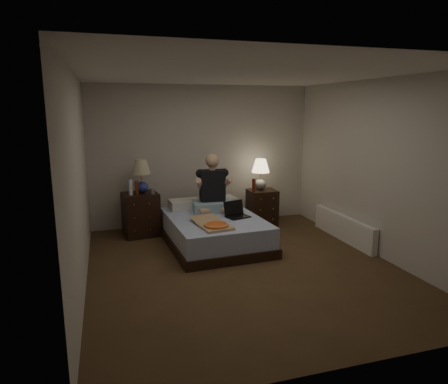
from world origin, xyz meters
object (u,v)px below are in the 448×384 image
object	(u,v)px
nightstand_left	(141,214)
lamp_left	(141,176)
beer_bottle_left	(137,188)
pizza_box	(216,226)
soda_can	(152,191)
person	(213,183)
beer_bottle_right	(254,185)
bed	(214,231)
nightstand_right	(262,207)
water_bottle	(131,187)
laptop	(238,210)
lamp_right	(260,174)
radiator	(343,228)

from	to	relation	value
nightstand_left	lamp_left	distance (m)	0.64
beer_bottle_left	pizza_box	world-z (taller)	beer_bottle_left
soda_can	person	size ratio (longest dim) A/B	0.11
beer_bottle_right	pizza_box	distance (m)	1.74
bed	nightstand_right	bearing A→B (deg)	33.50
nightstand_left	nightstand_right	xyz separation A→B (m)	(2.18, 0.02, -0.04)
lamp_left	water_bottle	bearing A→B (deg)	-148.18
beer_bottle_left	laptop	world-z (taller)	beer_bottle_left
soda_can	laptop	world-z (taller)	soda_can
nightstand_right	pizza_box	size ratio (longest dim) A/B	0.84
beer_bottle_right	pizza_box	xyz separation A→B (m)	(-1.07, -1.35, -0.27)
nightstand_left	lamp_right	xyz separation A→B (m)	(2.16, 0.07, 0.56)
water_bottle	soda_can	bearing A→B (deg)	-6.16
bed	lamp_right	xyz separation A→B (m)	(1.11, 0.90, 0.70)
bed	nightstand_left	distance (m)	1.34
nightstand_right	pizza_box	bearing A→B (deg)	-129.78
soda_can	person	bearing A→B (deg)	-19.12
soda_can	beer_bottle_left	distance (m)	0.25
water_bottle	radiator	world-z (taller)	water_bottle
lamp_right	pizza_box	world-z (taller)	lamp_right
nightstand_left	lamp_left	size ratio (longest dim) A/B	1.28
pizza_box	laptop	bearing A→B (deg)	36.08
bed	nightstand_right	distance (m)	1.42
beer_bottle_left	bed	bearing A→B (deg)	-32.47
soda_can	beer_bottle_right	bearing A→B (deg)	2.40
laptop	beer_bottle_right	bearing A→B (deg)	39.72
nightstand_left	pizza_box	bearing A→B (deg)	-65.04
lamp_left	lamp_right	distance (m)	2.12
bed	lamp_left	distance (m)	1.53
radiator	beer_bottle_left	bearing A→B (deg)	161.43
lamp_right	laptop	world-z (taller)	lamp_right
nightstand_right	lamp_left	size ratio (longest dim) A/B	1.14
lamp_left	laptop	world-z (taller)	lamp_left
beer_bottle_left	beer_bottle_right	world-z (taller)	beer_bottle_left
nightstand_right	beer_bottle_right	xyz separation A→B (m)	(-0.20, -0.08, 0.44)
lamp_right	pizza_box	xyz separation A→B (m)	(-1.24, -1.48, -0.43)
pizza_box	radiator	size ratio (longest dim) A/B	0.47
beer_bottle_right	person	world-z (taller)	person
lamp_left	nightstand_right	bearing A→B (deg)	0.11
beer_bottle_right	bed	bearing A→B (deg)	-140.73
water_bottle	pizza_box	bearing A→B (deg)	-50.96
soda_can	beer_bottle_left	world-z (taller)	beer_bottle_left
person	radiator	distance (m)	2.23
bed	radiator	world-z (taller)	bed
water_bottle	pizza_box	xyz separation A→B (m)	(1.06, -1.31, -0.36)
person	radiator	world-z (taller)	person
water_bottle	beer_bottle_right	distance (m)	2.13
bed	lamp_left	world-z (taller)	lamp_left
nightstand_left	radiator	world-z (taller)	nightstand_left
radiator	beer_bottle_right	bearing A→B (deg)	134.86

